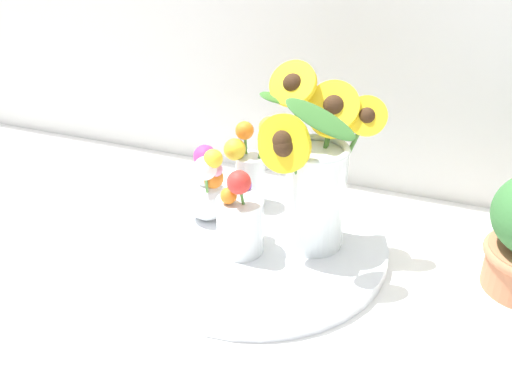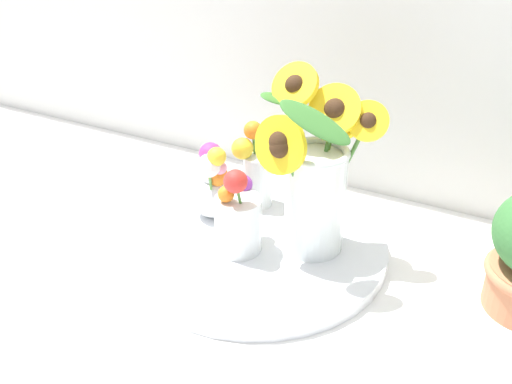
{
  "view_description": "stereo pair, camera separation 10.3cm",
  "coord_description": "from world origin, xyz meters",
  "px_view_note": "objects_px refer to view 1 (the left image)",
  "views": [
    {
      "loc": [
        0.35,
        -0.76,
        0.64
      ],
      "look_at": [
        0.04,
        0.08,
        0.12
      ],
      "focal_mm": 42.0,
      "sensor_mm": 36.0,
      "label": 1
    },
    {
      "loc": [
        0.44,
        -0.72,
        0.64
      ],
      "look_at": [
        0.04,
        0.08,
        0.12
      ],
      "focal_mm": 42.0,
      "sensor_mm": 36.0,
      "label": 2
    }
  ],
  "objects_px": {
    "mason_jar_sunflowers": "(314,175)",
    "vase_small_center": "(240,219)",
    "serving_tray": "(256,245)",
    "vase_small_back": "(250,166)",
    "vase_bulb_right": "(208,188)"
  },
  "relations": [
    {
      "from": "vase_bulb_right",
      "to": "vase_small_back",
      "type": "height_order",
      "value": "vase_small_back"
    },
    {
      "from": "vase_small_center",
      "to": "vase_bulb_right",
      "type": "bearing_deg",
      "value": 141.95
    },
    {
      "from": "vase_bulb_right",
      "to": "mason_jar_sunflowers",
      "type": "bearing_deg",
      "value": -1.96
    },
    {
      "from": "serving_tray",
      "to": "mason_jar_sunflowers",
      "type": "bearing_deg",
      "value": 15.78
    },
    {
      "from": "mason_jar_sunflowers",
      "to": "vase_small_center",
      "type": "distance_m",
      "value": 0.15
    },
    {
      "from": "vase_small_back",
      "to": "serving_tray",
      "type": "bearing_deg",
      "value": -64.12
    },
    {
      "from": "vase_bulb_right",
      "to": "vase_small_center",
      "type": "bearing_deg",
      "value": -38.05
    },
    {
      "from": "mason_jar_sunflowers",
      "to": "vase_small_center",
      "type": "bearing_deg",
      "value": -149.49
    },
    {
      "from": "vase_small_back",
      "to": "mason_jar_sunflowers",
      "type": "bearing_deg",
      "value": -29.8
    },
    {
      "from": "vase_small_center",
      "to": "serving_tray",
      "type": "bearing_deg",
      "value": 68.06
    },
    {
      "from": "vase_small_back",
      "to": "vase_bulb_right",
      "type": "bearing_deg",
      "value": -123.85
    },
    {
      "from": "serving_tray",
      "to": "vase_small_back",
      "type": "bearing_deg",
      "value": 115.88
    },
    {
      "from": "serving_tray",
      "to": "vase_small_center",
      "type": "distance_m",
      "value": 0.09
    },
    {
      "from": "serving_tray",
      "to": "mason_jar_sunflowers",
      "type": "distance_m",
      "value": 0.18
    },
    {
      "from": "serving_tray",
      "to": "vase_small_back",
      "type": "relative_size",
      "value": 2.46
    }
  ]
}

